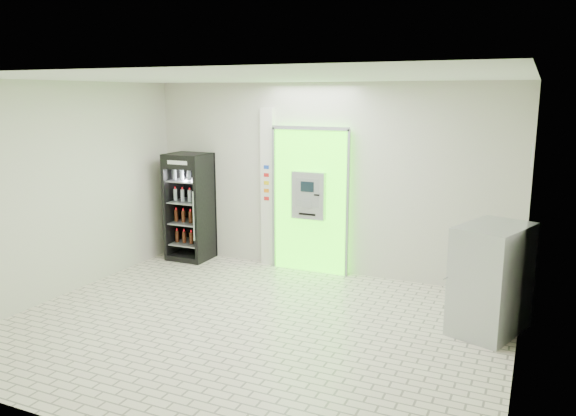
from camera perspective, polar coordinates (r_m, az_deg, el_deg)
The scene contains 7 objects.
ground at distance 7.09m, azimuth -3.70°, elevation -11.95°, with size 6.00×6.00×0.00m, color beige.
room_shell at distance 6.57m, azimuth -3.91°, elevation 2.94°, with size 6.00×6.00×6.00m.
atm_assembly at distance 8.93m, azimuth 2.34°, elevation 0.87°, with size 1.30×0.24×2.33m.
pillar at distance 9.25m, azimuth -2.05°, elevation 2.07°, with size 0.22×0.11×2.60m.
beverage_cooler at distance 9.79m, azimuth -9.91°, elevation -0.08°, with size 0.69×0.66×1.83m.
steel_cabinet at distance 7.16m, azimuth 19.95°, elevation -6.79°, with size 0.97×1.15×1.31m.
exit_sign at distance 7.16m, azimuth 23.56°, elevation 4.97°, with size 0.02×0.22×0.26m.
Camera 1 is at (3.08, -5.72, 2.82)m, focal length 35.00 mm.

